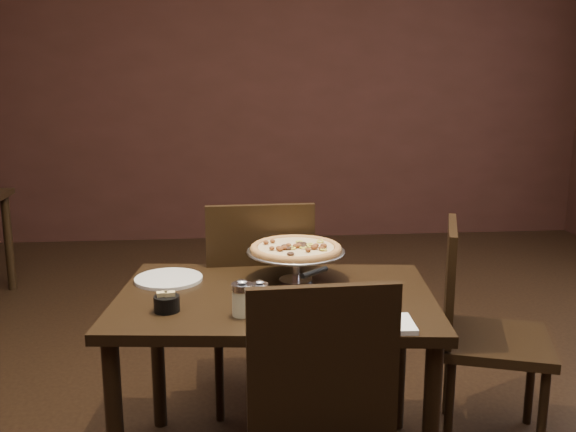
{
  "coord_description": "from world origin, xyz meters",
  "views": [
    {
      "loc": [
        -0.18,
        -2.19,
        1.45
      ],
      "look_at": [
        0.02,
        0.0,
        0.96
      ],
      "focal_mm": 40.0,
      "sensor_mm": 36.0,
      "label": 1
    }
  ],
  "objects": [
    {
      "name": "dining_table",
      "position": [
        -0.03,
        -0.05,
        0.6
      ],
      "size": [
        1.18,
        0.85,
        0.69
      ],
      "rotation": [
        0.0,
        0.0,
        -0.11
      ],
      "color": "black",
      "rests_on": "ground"
    },
    {
      "name": "plate_near",
      "position": [
        0.07,
        -0.35,
        0.7
      ],
      "size": [
        0.24,
        0.24,
        0.01
      ],
      "primitive_type": "cylinder",
      "color": "white",
      "rests_on": "dining_table"
    },
    {
      "name": "pizza_stand",
      "position": [
        0.06,
        0.1,
        0.82
      ],
      "size": [
        0.37,
        0.37,
        0.15
      ],
      "color": "silver",
      "rests_on": "dining_table"
    },
    {
      "name": "packet_caddy",
      "position": [
        -0.4,
        -0.18,
        0.72
      ],
      "size": [
        0.08,
        0.08,
        0.07
      ],
      "rotation": [
        0.0,
        0.0,
        0.18
      ],
      "color": "black",
      "rests_on": "dining_table"
    },
    {
      "name": "serving_spatula",
      "position": [
        0.09,
        -0.19,
        0.81
      ],
      "size": [
        0.16,
        0.16,
        0.02
      ],
      "rotation": [
        0.0,
        0.0,
        -0.79
      ],
      "color": "silver",
      "rests_on": "pizza_stand"
    },
    {
      "name": "chair_side",
      "position": [
        0.78,
        0.11,
        0.48
      ],
      "size": [
        0.52,
        0.52,
        0.89
      ],
      "rotation": [
        0.0,
        0.0,
        1.25
      ],
      "color": "black",
      "rests_on": "ground"
    },
    {
      "name": "parmesan_shaker",
      "position": [
        -0.15,
        -0.24,
        0.75
      ],
      "size": [
        0.07,
        0.07,
        0.12
      ],
      "color": "beige",
      "rests_on": "dining_table"
    },
    {
      "name": "pepper_flake_shaker",
      "position": [
        -0.09,
        -0.19,
        0.74
      ],
      "size": [
        0.06,
        0.06,
        0.1
      ],
      "color": "#99270D",
      "rests_on": "dining_table"
    },
    {
      "name": "chair_far",
      "position": [
        -0.07,
        0.44,
        0.51
      ],
      "size": [
        0.45,
        0.45,
        0.94
      ],
      "rotation": [
        0.0,
        0.0,
        3.18
      ],
      "color": "black",
      "rests_on": "ground"
    },
    {
      "name": "napkin_stack",
      "position": [
        0.29,
        -0.37,
        0.7
      ],
      "size": [
        0.16,
        0.16,
        0.02
      ],
      "primitive_type": "cube",
      "rotation": [
        0.0,
        0.0,
        -0.05
      ],
      "color": "white",
      "rests_on": "dining_table"
    },
    {
      "name": "plate_left",
      "position": [
        -0.42,
        0.15,
        0.7
      ],
      "size": [
        0.25,
        0.25,
        0.01
      ],
      "primitive_type": "cylinder",
      "color": "white",
      "rests_on": "dining_table"
    },
    {
      "name": "room",
      "position": [
        0.06,
        0.03,
        1.4
      ],
      "size": [
        6.04,
        7.04,
        2.84
      ],
      "color": "black",
      "rests_on": "ground"
    }
  ]
}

